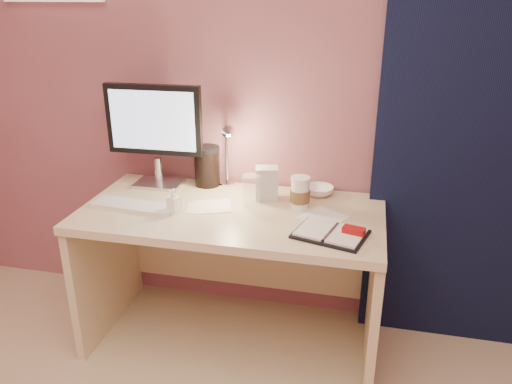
% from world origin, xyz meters
% --- Properties ---
extents(room, '(3.50, 3.50, 3.50)m').
position_xyz_m(room, '(0.95, 1.69, 1.14)').
color(room, '#C6B28E').
rests_on(room, ground).
extents(desk, '(1.40, 0.70, 0.73)m').
position_xyz_m(desk, '(0.00, 1.45, 0.50)').
color(desk, beige).
rests_on(desk, ground).
extents(monitor, '(0.49, 0.18, 0.53)m').
position_xyz_m(monitor, '(-0.45, 1.61, 1.04)').
color(monitor, silver).
rests_on(monitor, desk).
extents(keyboard, '(0.41, 0.16, 0.02)m').
position_xyz_m(keyboard, '(-0.45, 1.30, 0.74)').
color(keyboard, white).
rests_on(keyboard, desk).
extents(planner, '(0.33, 0.28, 0.04)m').
position_xyz_m(planner, '(0.48, 1.22, 0.74)').
color(planner, black).
rests_on(planner, desk).
extents(paper_a, '(0.16, 0.16, 0.00)m').
position_xyz_m(paper_a, '(-0.14, 1.37, 0.73)').
color(paper_a, white).
rests_on(paper_a, desk).
extents(paper_b, '(0.24, 0.24, 0.00)m').
position_xyz_m(paper_b, '(0.43, 1.39, 0.73)').
color(paper_b, white).
rests_on(paper_b, desk).
extents(paper_c, '(0.21, 0.21, 0.00)m').
position_xyz_m(paper_c, '(-0.09, 1.40, 0.73)').
color(paper_c, white).
rests_on(paper_c, desk).
extents(coffee_cup, '(0.09, 0.09, 0.15)m').
position_xyz_m(coffee_cup, '(0.31, 1.48, 0.80)').
color(coffee_cup, white).
rests_on(coffee_cup, desk).
extents(clear_cup, '(0.08, 0.08, 0.15)m').
position_xyz_m(clear_cup, '(0.08, 1.46, 0.80)').
color(clear_cup, white).
rests_on(clear_cup, desk).
extents(bowl, '(0.18, 0.18, 0.04)m').
position_xyz_m(bowl, '(0.38, 1.65, 0.75)').
color(bowl, white).
rests_on(bowl, desk).
extents(lotion_bottle, '(0.07, 0.07, 0.11)m').
position_xyz_m(lotion_bottle, '(-0.25, 1.30, 0.79)').
color(lotion_bottle, white).
rests_on(lotion_bottle, desk).
extents(dark_jar, '(0.13, 0.13, 0.18)m').
position_xyz_m(dark_jar, '(-0.21, 1.66, 0.82)').
color(dark_jar, black).
rests_on(dark_jar, desk).
extents(product_box, '(0.12, 0.11, 0.16)m').
position_xyz_m(product_box, '(0.13, 1.54, 0.81)').
color(product_box, silver).
rests_on(product_box, desk).
extents(desk_lamp, '(0.13, 0.21, 0.35)m').
position_xyz_m(desk_lamp, '(-0.14, 1.61, 0.95)').
color(desk_lamp, silver).
rests_on(desk_lamp, desk).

